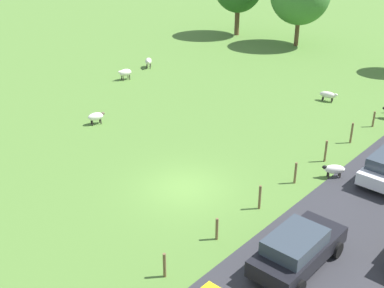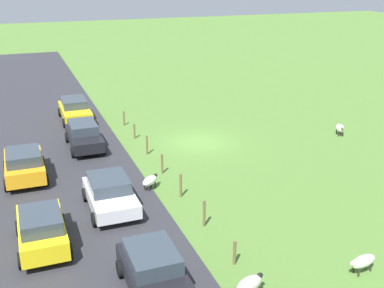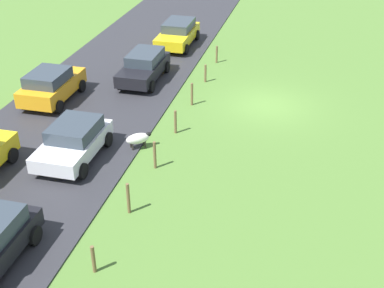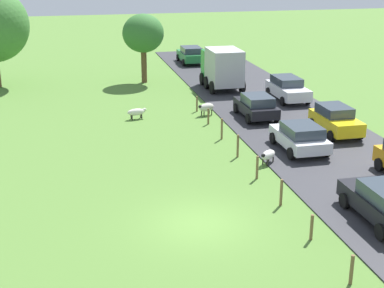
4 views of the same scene
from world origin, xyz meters
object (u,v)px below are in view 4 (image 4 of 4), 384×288
(sheep_2, at_px, (206,107))
(car_7, at_px, (256,106))
(sheep_4, at_px, (137,112))
(truck_0, at_px, (222,67))
(car_0, at_px, (300,137))
(car_2, at_px, (191,55))
(car_6, at_px, (335,120))
(car_5, at_px, (288,88))
(tree_2, at_px, (143,34))
(sheep_0, at_px, (268,155))

(sheep_2, distance_m, car_7, 3.28)
(sheep_4, bearing_deg, truck_0, 41.64)
(sheep_2, relative_size, car_0, 0.31)
(truck_0, bearing_deg, car_0, -89.59)
(sheep_4, distance_m, car_0, 11.23)
(car_2, xyz_separation_m, car_7, (-0.08, -19.34, -0.04))
(car_6, bearing_deg, sheep_4, 151.86)
(car_2, bearing_deg, sheep_4, -113.17)
(car_2, distance_m, car_5, 15.81)
(tree_2, relative_size, car_2, 1.32)
(tree_2, bearing_deg, car_2, 52.24)
(sheep_2, distance_m, sheep_4, 4.58)
(tree_2, height_order, car_7, tree_2)
(truck_0, xyz_separation_m, car_5, (3.63, -4.42, -0.85))
(sheep_2, relative_size, car_2, 0.30)
(sheep_2, xyz_separation_m, car_0, (3.11, -8.01, 0.30))
(sheep_2, relative_size, car_7, 0.31)
(sheep_0, xyz_separation_m, car_2, (2.20, 27.31, 0.40))
(truck_0, bearing_deg, car_6, -75.23)
(sheep_4, xyz_separation_m, car_6, (10.90, -5.83, 0.44))
(truck_0, relative_size, car_7, 1.11)
(car_0, distance_m, car_5, 11.08)
(sheep_4, relative_size, car_7, 0.33)
(tree_2, relative_size, car_0, 1.39)
(sheep_4, relative_size, car_2, 0.31)
(car_7, bearing_deg, car_2, 89.77)
(sheep_0, xyz_separation_m, tree_2, (-3.33, 20.17, 3.48))
(sheep_2, xyz_separation_m, car_7, (2.93, -1.45, 0.31))
(car_0, bearing_deg, tree_2, 106.74)
(tree_2, relative_size, car_7, 1.40)
(car_0, xyz_separation_m, car_6, (3.21, 2.34, 0.06))
(car_6, distance_m, car_7, 5.41)
(sheep_0, bearing_deg, car_5, 63.90)
(car_0, bearing_deg, truck_0, 90.41)
(car_0, height_order, car_2, car_2)
(sheep_2, relative_size, car_5, 0.28)
(car_6, relative_size, car_7, 0.97)
(sheep_4, xyz_separation_m, tree_2, (2.05, 10.58, 3.51))
(truck_0, xyz_separation_m, car_0, (0.11, -14.92, -0.91))
(sheep_2, bearing_deg, car_0, -68.75)
(car_0, relative_size, car_6, 1.03)
(sheep_2, bearing_deg, car_5, 20.59)
(sheep_2, height_order, truck_0, truck_0)
(sheep_4, bearing_deg, car_5, 11.72)
(tree_2, xyz_separation_m, car_0, (5.64, -18.75, -3.13))
(tree_2, height_order, car_2, tree_2)
(car_5, distance_m, car_6, 8.16)
(car_2, bearing_deg, tree_2, -127.76)
(sheep_2, xyz_separation_m, sheep_4, (-4.58, 0.17, -0.08))
(tree_2, relative_size, car_5, 1.26)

